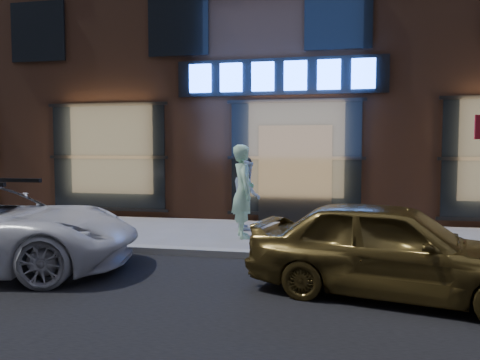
{
  "coord_description": "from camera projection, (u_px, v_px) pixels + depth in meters",
  "views": [
    {
      "loc": [
        0.97,
        -7.65,
        1.86
      ],
      "look_at": [
        -0.91,
        1.6,
        1.2
      ],
      "focal_mm": 35.0,
      "sensor_mm": 36.0,
      "label": 1
    }
  ],
  "objects": [
    {
      "name": "ground",
      "position": [
        274.0,
        259.0,
        7.8
      ],
      "size": [
        90.0,
        90.0,
        0.0
      ],
      "primitive_type": "plane",
      "color": "slate",
      "rests_on": "ground"
    },
    {
      "name": "storefront_building",
      "position": [
        306.0,
        47.0,
        15.25
      ],
      "size": [
        30.2,
        8.28,
        10.3
      ],
      "color": "#54301E",
      "rests_on": "ground"
    },
    {
      "name": "man_cap",
      "position": [
        247.0,
        194.0,
        10.69
      ],
      "size": [
        0.81,
        0.92,
        1.58
      ],
      "primitive_type": "imported",
      "rotation": [
        0.0,
        0.0,
        1.9
      ],
      "color": "silver",
      "rests_on": "ground"
    },
    {
      "name": "curb",
      "position": [
        274.0,
        255.0,
        7.8
      ],
      "size": [
        60.0,
        0.25,
        0.12
      ],
      "primitive_type": "cube",
      "color": "gray",
      "rests_on": "ground"
    },
    {
      "name": "gold_sedan",
      "position": [
        392.0,
        248.0,
        5.82
      ],
      "size": [
        3.78,
        2.2,
        1.21
      ],
      "primitive_type": "imported",
      "rotation": [
        0.0,
        0.0,
        1.34
      ],
      "color": "brown",
      "rests_on": "ground"
    },
    {
      "name": "man_bowtie",
      "position": [
        243.0,
        191.0,
        9.62
      ],
      "size": [
        0.68,
        0.82,
        1.92
      ],
      "primitive_type": "imported",
      "rotation": [
        0.0,
        0.0,
        1.95
      ],
      "color": "#BDF8C9",
      "rests_on": "ground"
    }
  ]
}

